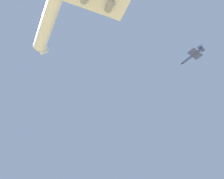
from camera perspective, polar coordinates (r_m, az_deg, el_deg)
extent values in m
cone|color=white|center=(126.67, -17.02, 8.97)|extent=(7.87, 7.71, 6.08)
cylinder|color=gray|center=(104.95, -0.59, 20.07)|extent=(5.47, 5.78, 3.00)
cylinder|color=#38478C|center=(131.81, 19.51, 8.06)|extent=(10.97, 9.45, 1.50)
cone|color=black|center=(134.02, 16.99, 6.24)|extent=(2.50, 2.43, 1.50)
cube|color=#38478C|center=(131.26, 20.04, 8.37)|extent=(8.49, 8.97, 0.24)
cube|color=#38478C|center=(131.87, 21.21, 9.96)|extent=(1.98, 1.68, 2.60)
cube|color=#38478C|center=(130.58, 21.40, 9.47)|extent=(4.60, 4.97, 0.20)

